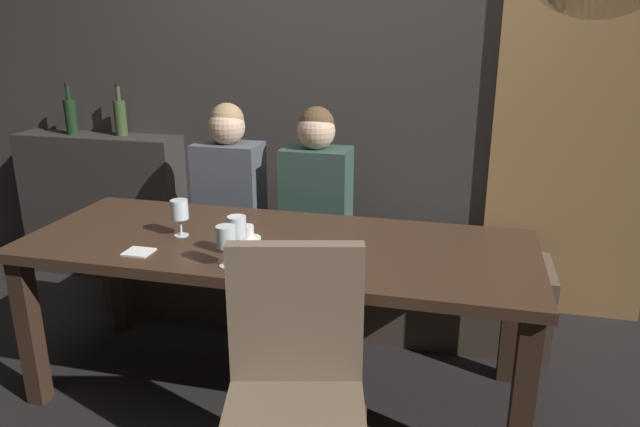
{
  "coord_description": "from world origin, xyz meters",
  "views": [
    {
      "loc": [
        0.77,
        -2.28,
        1.64
      ],
      "look_at": [
        0.16,
        0.12,
        0.84
      ],
      "focal_mm": 33.25,
      "sensor_mm": 36.0,
      "label": 1
    }
  ],
  "objects_px": {
    "wine_glass_center_front": "(180,211)",
    "wine_bottle_pale_label": "(120,116)",
    "dining_table": "(277,260)",
    "wine_bottle_dark_red": "(71,115)",
    "chair_near_side": "(295,380)",
    "diner_bearded": "(317,183)",
    "diner_redhead": "(229,178)",
    "banquette_bench": "(317,283)",
    "espresso_cup": "(247,234)",
    "wine_glass_center_back": "(237,228)",
    "wine_glass_near_right": "(226,238)"
  },
  "relations": [
    {
      "from": "wine_bottle_dark_red",
      "to": "wine_glass_near_right",
      "type": "height_order",
      "value": "wine_bottle_dark_red"
    },
    {
      "from": "wine_bottle_dark_red",
      "to": "wine_glass_center_front",
      "type": "distance_m",
      "value": 1.68
    },
    {
      "from": "wine_bottle_dark_red",
      "to": "wine_glass_near_right",
      "type": "bearing_deg",
      "value": -39.59
    },
    {
      "from": "diner_redhead",
      "to": "wine_glass_near_right",
      "type": "relative_size",
      "value": 4.75
    },
    {
      "from": "wine_bottle_dark_red",
      "to": "wine_glass_center_front",
      "type": "bearing_deg",
      "value": -39.64
    },
    {
      "from": "dining_table",
      "to": "wine_glass_near_right",
      "type": "distance_m",
      "value": 0.38
    },
    {
      "from": "banquette_bench",
      "to": "wine_bottle_dark_red",
      "type": "height_order",
      "value": "wine_bottle_dark_red"
    },
    {
      "from": "chair_near_side",
      "to": "dining_table",
      "type": "bearing_deg",
      "value": 112.12
    },
    {
      "from": "dining_table",
      "to": "wine_glass_center_back",
      "type": "distance_m",
      "value": 0.3
    },
    {
      "from": "wine_bottle_dark_red",
      "to": "wine_glass_center_back",
      "type": "bearing_deg",
      "value": -37.03
    },
    {
      "from": "diner_bearded",
      "to": "diner_redhead",
      "type": "bearing_deg",
      "value": -179.42
    },
    {
      "from": "chair_near_side",
      "to": "diner_redhead",
      "type": "relative_size",
      "value": 1.26
    },
    {
      "from": "diner_bearded",
      "to": "wine_glass_near_right",
      "type": "relative_size",
      "value": 4.73
    },
    {
      "from": "chair_near_side",
      "to": "wine_bottle_dark_red",
      "type": "distance_m",
      "value": 2.71
    },
    {
      "from": "chair_near_side",
      "to": "diner_bearded",
      "type": "bearing_deg",
      "value": 101.65
    },
    {
      "from": "wine_glass_center_back",
      "to": "wine_glass_near_right",
      "type": "bearing_deg",
      "value": -88.5
    },
    {
      "from": "chair_near_side",
      "to": "wine_glass_center_front",
      "type": "distance_m",
      "value": 1.04
    },
    {
      "from": "wine_bottle_dark_red",
      "to": "wine_glass_near_right",
      "type": "distance_m",
      "value": 2.11
    },
    {
      "from": "wine_bottle_pale_label",
      "to": "chair_near_side",
      "type": "bearing_deg",
      "value": -46.87
    },
    {
      "from": "diner_redhead",
      "to": "wine_glass_center_front",
      "type": "relative_size",
      "value": 4.75
    },
    {
      "from": "banquette_bench",
      "to": "wine_glass_center_back",
      "type": "height_order",
      "value": "wine_glass_center_back"
    },
    {
      "from": "wine_glass_center_front",
      "to": "wine_bottle_pale_label",
      "type": "bearing_deg",
      "value": 130.8
    },
    {
      "from": "chair_near_side",
      "to": "diner_bearded",
      "type": "height_order",
      "value": "diner_bearded"
    },
    {
      "from": "dining_table",
      "to": "wine_glass_center_back",
      "type": "xyz_separation_m",
      "value": [
        -0.1,
        -0.19,
        0.2
      ]
    },
    {
      "from": "dining_table",
      "to": "wine_bottle_pale_label",
      "type": "xyz_separation_m",
      "value": [
        -1.38,
        1.07,
        0.42
      ]
    },
    {
      "from": "wine_glass_near_right",
      "to": "wine_glass_center_back",
      "type": "xyz_separation_m",
      "value": [
        -0.0,
        0.12,
        0.0
      ]
    },
    {
      "from": "wine_bottle_dark_red",
      "to": "espresso_cup",
      "type": "relative_size",
      "value": 2.72
    },
    {
      "from": "wine_glass_near_right",
      "to": "espresso_cup",
      "type": "distance_m",
      "value": 0.31
    },
    {
      "from": "diner_redhead",
      "to": "wine_glass_center_front",
      "type": "height_order",
      "value": "diner_redhead"
    },
    {
      "from": "banquette_bench",
      "to": "dining_table",
      "type": "bearing_deg",
      "value": -90.0
    },
    {
      "from": "dining_table",
      "to": "wine_bottle_dark_red",
      "type": "relative_size",
      "value": 6.75
    },
    {
      "from": "diner_bearded",
      "to": "wine_bottle_dark_red",
      "type": "bearing_deg",
      "value": 169.12
    },
    {
      "from": "diner_bearded",
      "to": "wine_glass_center_back",
      "type": "xyz_separation_m",
      "value": [
        -0.1,
        -0.89,
        0.04
      ]
    },
    {
      "from": "wine_glass_near_right",
      "to": "wine_glass_center_front",
      "type": "distance_m",
      "value": 0.43
    },
    {
      "from": "banquette_bench",
      "to": "chair_near_side",
      "type": "bearing_deg",
      "value": -78.33
    },
    {
      "from": "diner_redhead",
      "to": "banquette_bench",
      "type": "bearing_deg",
      "value": 0.84
    },
    {
      "from": "chair_near_side",
      "to": "wine_glass_center_back",
      "type": "height_order",
      "value": "chair_near_side"
    },
    {
      "from": "wine_bottle_dark_red",
      "to": "wine_glass_center_back",
      "type": "height_order",
      "value": "wine_bottle_dark_red"
    },
    {
      "from": "chair_near_side",
      "to": "wine_bottle_dark_red",
      "type": "bearing_deg",
      "value": 138.93
    },
    {
      "from": "wine_bottle_pale_label",
      "to": "dining_table",
      "type": "bearing_deg",
      "value": -37.64
    },
    {
      "from": "wine_bottle_dark_red",
      "to": "wine_bottle_pale_label",
      "type": "distance_m",
      "value": 0.34
    },
    {
      "from": "wine_bottle_pale_label",
      "to": "wine_glass_center_back",
      "type": "bearing_deg",
      "value": -44.43
    },
    {
      "from": "banquette_bench",
      "to": "wine_bottle_pale_label",
      "type": "distance_m",
      "value": 1.66
    },
    {
      "from": "dining_table",
      "to": "diner_bearded",
      "type": "height_order",
      "value": "diner_bearded"
    },
    {
      "from": "wine_bottle_pale_label",
      "to": "wine_bottle_dark_red",
      "type": "bearing_deg",
      "value": -173.47
    },
    {
      "from": "dining_table",
      "to": "wine_glass_center_back",
      "type": "relative_size",
      "value": 13.41
    },
    {
      "from": "banquette_bench",
      "to": "wine_bottle_dark_red",
      "type": "relative_size",
      "value": 7.67
    },
    {
      "from": "dining_table",
      "to": "chair_near_side",
      "type": "relative_size",
      "value": 2.24
    },
    {
      "from": "dining_table",
      "to": "wine_glass_center_front",
      "type": "xyz_separation_m",
      "value": [
        -0.43,
        -0.04,
        0.2
      ]
    },
    {
      "from": "dining_table",
      "to": "espresso_cup",
      "type": "relative_size",
      "value": 18.33
    }
  ]
}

